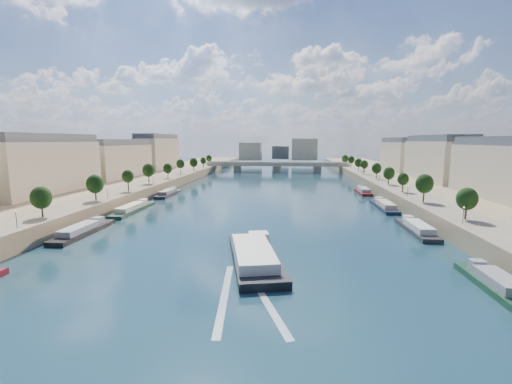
# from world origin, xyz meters

# --- Properties ---
(ground) EXTENTS (700.00, 700.00, 0.00)m
(ground) POSITION_xyz_m (0.00, 100.00, 0.00)
(ground) COLOR #0B2131
(ground) RESTS_ON ground
(quay_left) EXTENTS (44.00, 520.00, 5.00)m
(quay_left) POSITION_xyz_m (-72.00, 100.00, 2.50)
(quay_left) COLOR #9E8460
(quay_left) RESTS_ON ground
(quay_right) EXTENTS (44.00, 520.00, 5.00)m
(quay_right) POSITION_xyz_m (72.00, 100.00, 2.50)
(quay_right) COLOR #9E8460
(quay_right) RESTS_ON ground
(pave_left) EXTENTS (14.00, 520.00, 0.10)m
(pave_left) POSITION_xyz_m (-57.00, 100.00, 5.05)
(pave_left) COLOR gray
(pave_left) RESTS_ON quay_left
(pave_right) EXTENTS (14.00, 520.00, 0.10)m
(pave_right) POSITION_xyz_m (57.00, 100.00, 5.05)
(pave_right) COLOR gray
(pave_right) RESTS_ON quay_right
(trees_left) EXTENTS (4.80, 268.80, 8.26)m
(trees_left) POSITION_xyz_m (-55.00, 102.00, 10.48)
(trees_left) COLOR #382B1E
(trees_left) RESTS_ON ground
(trees_right) EXTENTS (4.80, 268.80, 8.26)m
(trees_right) POSITION_xyz_m (55.00, 110.00, 10.48)
(trees_right) COLOR #382B1E
(trees_right) RESTS_ON ground
(lamps_left) EXTENTS (0.36, 200.36, 4.28)m
(lamps_left) POSITION_xyz_m (-52.50, 90.00, 7.78)
(lamps_left) COLOR black
(lamps_left) RESTS_ON ground
(lamps_right) EXTENTS (0.36, 200.36, 4.28)m
(lamps_right) POSITION_xyz_m (52.50, 105.00, 7.78)
(lamps_right) COLOR black
(lamps_right) RESTS_ON ground
(buildings_left) EXTENTS (16.00, 226.00, 23.20)m
(buildings_left) POSITION_xyz_m (-85.00, 112.00, 16.45)
(buildings_left) COLOR beige
(buildings_left) RESTS_ON ground
(buildings_right) EXTENTS (16.00, 226.00, 23.20)m
(buildings_right) POSITION_xyz_m (85.00, 112.00, 16.45)
(buildings_right) COLOR beige
(buildings_right) RESTS_ON ground
(skyline) EXTENTS (79.00, 42.00, 22.00)m
(skyline) POSITION_xyz_m (3.19, 319.52, 14.66)
(skyline) COLOR beige
(skyline) RESTS_ON ground
(bridge) EXTENTS (112.00, 12.00, 8.15)m
(bridge) POSITION_xyz_m (0.00, 232.26, 5.08)
(bridge) COLOR #C1B79E
(bridge) RESTS_ON ground
(tour_barge) EXTENTS (15.86, 32.84, 4.29)m
(tour_barge) POSITION_xyz_m (2.97, 27.65, 1.27)
(tour_barge) COLOR black
(tour_barge) RESTS_ON ground
(wake) EXTENTS (13.32, 25.99, 0.04)m
(wake) POSITION_xyz_m (2.97, 11.15, 0.02)
(wake) COLOR silver
(wake) RESTS_ON ground
(moored_barges_left) EXTENTS (5.00, 153.74, 3.60)m
(moored_barges_left) POSITION_xyz_m (-45.50, 43.18, 0.84)
(moored_barges_left) COLOR #1B273C
(moored_barges_left) RESTS_ON ground
(moored_barges_right) EXTENTS (5.00, 159.93, 3.60)m
(moored_barges_right) POSITION_xyz_m (45.50, 54.46, 0.84)
(moored_barges_right) COLOR black
(moored_barges_right) RESTS_ON ground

